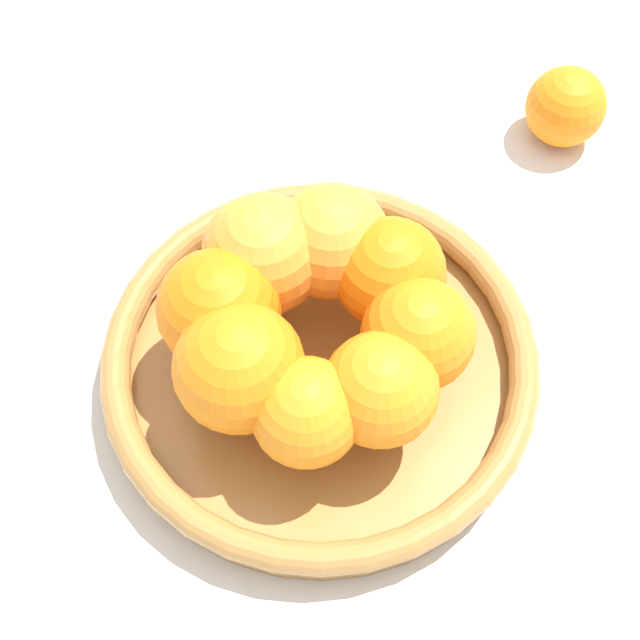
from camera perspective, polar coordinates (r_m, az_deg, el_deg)
name	(u,v)px	position (r m, az deg, el deg)	size (l,w,h in m)	color
ground_plane	(320,376)	(0.63, 0.00, -3.61)	(4.00, 4.00, 0.00)	silver
fruit_bowl	(320,363)	(0.61, 0.00, -2.76)	(0.30, 0.30, 0.04)	#A57238
orange_pile	(310,315)	(0.56, -0.63, 0.34)	(0.19, 0.20, 0.08)	orange
stray_orange	(566,107)	(0.76, 15.45, 13.03)	(0.06, 0.06, 0.06)	orange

